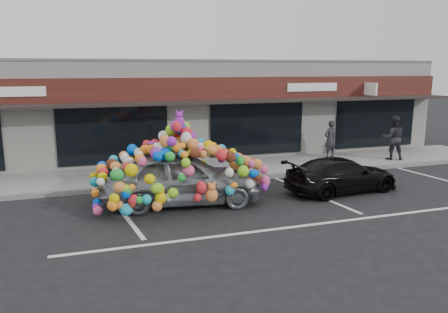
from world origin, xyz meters
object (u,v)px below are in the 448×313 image
object	(u,v)px
pedestrian_a	(330,139)
pedestrian_b	(393,138)
toy_car	(181,172)
black_sedan	(342,175)

from	to	relation	value
pedestrian_a	pedestrian_b	bearing A→B (deg)	142.86
pedestrian_b	toy_car	bearing A→B (deg)	40.21
black_sedan	pedestrian_b	bearing A→B (deg)	-60.44
black_sedan	pedestrian_b	xyz separation A→B (m)	(4.52, 3.18, 0.52)
toy_car	pedestrian_b	xyz separation A→B (m)	(9.76, 2.83, 0.10)
pedestrian_b	black_sedan	bearing A→B (deg)	59.14
toy_car	pedestrian_a	world-z (taller)	toy_car
pedestrian_a	pedestrian_b	xyz separation A→B (m)	(2.35, -1.12, 0.12)
toy_car	black_sedan	bearing A→B (deg)	-86.36
black_sedan	pedestrian_a	xyz separation A→B (m)	(2.17, 4.30, 0.40)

